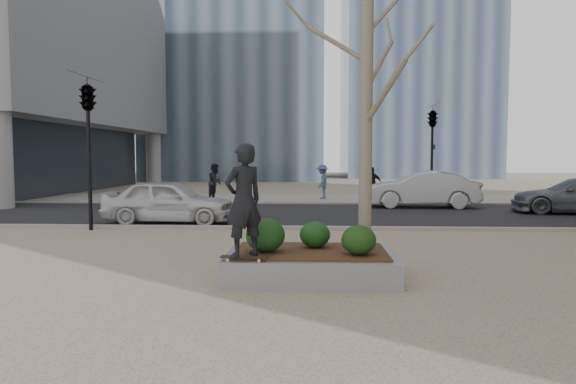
{
  "coord_description": "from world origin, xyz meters",
  "views": [
    {
      "loc": [
        1.02,
        -9.15,
        2.18
      ],
      "look_at": [
        0.5,
        2.0,
        1.4
      ],
      "focal_mm": 32.0,
      "sensor_mm": 36.0,
      "label": 1
    }
  ],
  "objects_px": {
    "skateboarder": "(244,200)",
    "police_car": "(169,201)",
    "skateboard": "(244,259)",
    "planter": "(310,265)"
  },
  "relations": [
    {
      "from": "skateboarder",
      "to": "police_car",
      "type": "height_order",
      "value": "skateboarder"
    },
    {
      "from": "skateboarder",
      "to": "skateboard",
      "type": "bearing_deg",
      "value": 180.0
    },
    {
      "from": "police_car",
      "to": "skateboarder",
      "type": "bearing_deg",
      "value": -153.99
    },
    {
      "from": "planter",
      "to": "police_car",
      "type": "xyz_separation_m",
      "value": [
        -4.55,
        7.04,
        0.51
      ]
    },
    {
      "from": "skateboard",
      "to": "police_car",
      "type": "bearing_deg",
      "value": 116.4
    },
    {
      "from": "skateboard",
      "to": "police_car",
      "type": "height_order",
      "value": "police_car"
    },
    {
      "from": "planter",
      "to": "police_car",
      "type": "distance_m",
      "value": 8.4
    },
    {
      "from": "planter",
      "to": "skateboard",
      "type": "height_order",
      "value": "skateboard"
    },
    {
      "from": "skateboard",
      "to": "planter",
      "type": "bearing_deg",
      "value": 38.6
    },
    {
      "from": "planter",
      "to": "police_car",
      "type": "relative_size",
      "value": 0.72
    }
  ]
}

